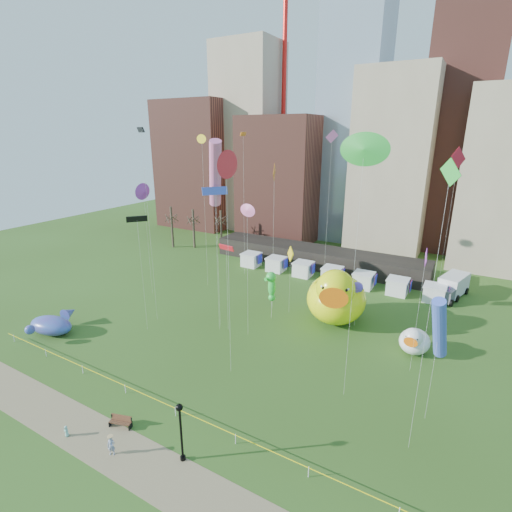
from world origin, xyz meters
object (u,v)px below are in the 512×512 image
Objects in this scene: seahorse_green at (272,284)px; seahorse_purple at (357,295)px; big_duck at (336,296)px; small_duck at (414,341)px; whale_inflatable at (52,324)px; woman at (111,446)px; toddler at (66,431)px; lamppost at (181,426)px; box_truck at (452,286)px; park_bench at (121,421)px.

seahorse_purple is (9.82, 3.38, -0.56)m from seahorse_green.
big_duck is 10.21m from small_duck.
whale_inflatable is 22.66m from woman.
seahorse_green is at bearing 78.41° from toddler.
whale_inflatable is 26.59m from lamppost.
seahorse_purple is 30.46m from woman.
woman is (-19.30, -44.50, -0.78)m from box_truck.
seahorse_purple is (-7.27, 2.95, 2.62)m from small_duck.
big_duck is 11.56× the size of toddler.
woman is (1.69, -2.34, 0.29)m from park_bench.
whale_inflatable is at bearing -160.06° from seahorse_purple.
woman is (-7.35, -28.27, -2.73)m from big_duck.
small_duck is 29.96m from park_bench.
park_bench is at bearing -30.17° from whale_inflatable.
box_truck is at bearing 60.29° from seahorse_green.
big_duck is at bearing 84.53° from lamppost.
lamppost reaches higher than park_bench.
whale_inflatable is 18.87m from toddler.
small_duck is 0.77× the size of seahorse_purple.
seahorse_green is 26.55m from toddler.
whale_inflatable is at bearing 147.75° from toddler.
seahorse_purple is at bearing 79.48° from lamppost.
lamppost is 44.67m from box_truck.
box_truck is (2.27, 18.80, 0.05)m from small_duck.
woman is at bearing -118.60° from big_duck.
box_truck is at bearing 39.59° from big_duck.
box_truck is at bearing 38.45° from woman.
seahorse_purple is 3.02× the size of park_bench.
whale_inflatable is at bearing -126.39° from seahorse_green.
big_duck reaches higher than box_truck.
lamppost is (6.55, -0.09, 2.52)m from park_bench.
lamppost is at bearing 14.84° from toddler.
small_duck is 2.32× the size of park_bench.
park_bench is at bearing -100.96° from box_truck.
woman is (-17.03, -25.70, -0.73)m from small_duck.
box_truck reaches higher than toddler.
big_duck is at bearing 176.24° from seahorse_purple.
seahorse_purple reaches higher than toddler.
seahorse_purple is 0.82× the size of whale_inflatable.
park_bench is at bearing 43.64° from toddler.
lamppost is 5.80m from woman.
lamppost is at bearing -62.46° from seahorse_green.
toddler is at bearing -151.47° from park_bench.
seahorse_green is 27.46m from box_truck.
seahorse_green reaches higher than seahorse_purple.
lamppost is (-2.49, -26.02, -0.50)m from big_duck.
small_duck reaches higher than box_truck.
seahorse_purple is at bearing 49.63° from park_bench.
lamppost is (-12.17, -23.45, 1.50)m from small_duck.
small_duck reaches higher than woman.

